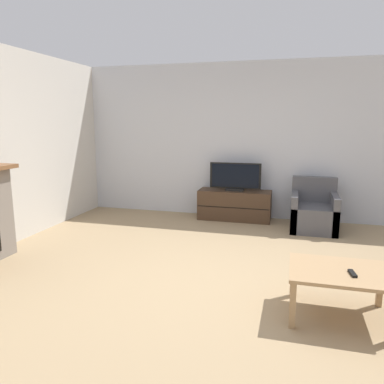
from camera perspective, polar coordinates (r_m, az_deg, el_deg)
ground_plane at (r=4.14m, az=4.74°, el=-13.53°), size 24.00×24.00×0.00m
wall_back at (r=6.66m, az=9.59°, el=7.61°), size 12.00×0.06×2.70m
tv_stand at (r=6.56m, az=6.50°, el=-1.99°), size 1.25×0.44×0.52m
tv at (r=6.47m, az=6.59°, el=2.16°), size 0.88×0.18×0.48m
armchair at (r=6.23m, az=18.03°, el=-3.02°), size 0.70×0.76×0.81m
coffee_table at (r=3.56m, az=21.66°, el=-11.82°), size 0.86×0.68×0.43m
remote at (r=3.48m, az=23.27°, el=-11.32°), size 0.06×0.15×0.02m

